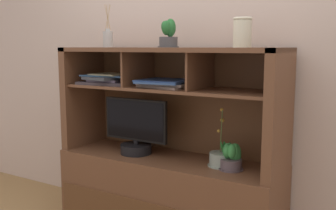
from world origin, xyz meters
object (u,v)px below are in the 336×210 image
potted_succulent (169,35)px  potted_fern (232,157)px  diffuser_bottle (108,39)px  ceramic_vase (242,32)px  media_console (168,177)px  magazine_stack_left (108,79)px  magazine_stack_centre (166,83)px  tv_monitor (136,132)px  potted_orchid (221,159)px

potted_succulent → potted_fern: bearing=-4.5°
potted_fern → diffuser_bottle: bearing=178.0°
ceramic_vase → media_console: bearing=-178.8°
magazine_stack_left → potted_succulent: potted_succulent is taller
ceramic_vase → magazine_stack_centre: bearing=-175.5°
media_console → ceramic_vase: 1.14m
media_console → ceramic_vase: bearing=1.2°
magazine_stack_left → ceramic_vase: ceramic_vase is taller
potted_fern → ceramic_vase: size_ratio=0.94×
magazine_stack_centre → ceramic_vase: (0.53, 0.04, 0.34)m
magazine_stack_centre → potted_succulent: bearing=81.3°
potted_fern → media_console: bearing=175.5°
media_console → magazine_stack_centre: size_ratio=4.29×
media_console → potted_succulent: 1.01m
magazine_stack_left → diffuser_bottle: 0.31m
potted_fern → magazine_stack_left: 1.09m
media_console → magazine_stack_left: media_console is taller
media_console → tv_monitor: bearing=-171.1°
tv_monitor → magazine_stack_left: size_ratio=1.24×
potted_orchid → potted_succulent: potted_succulent is taller
potted_fern → potted_succulent: potted_succulent is taller
media_console → potted_succulent: (0.00, 0.00, 1.01)m
magazine_stack_centre → diffuser_bottle: 0.61m
magazine_stack_centre → tv_monitor: bearing=-178.0°
potted_fern → diffuser_bottle: (-1.02, 0.04, 0.76)m
magazine_stack_left → ceramic_vase: 1.07m
potted_fern → potted_succulent: size_ratio=0.89×
media_console → tv_monitor: media_console is taller
potted_orchid → potted_fern: 0.10m
tv_monitor → magazine_stack_centre: magazine_stack_centre is taller
potted_orchid → potted_succulent: (-0.41, 0.01, 0.81)m
tv_monitor → potted_fern: (0.75, 0.00, -0.08)m
potted_fern → magazine_stack_left: (-0.99, -0.02, 0.46)m
potted_fern → potted_succulent: 0.93m
potted_fern → magazine_stack_centre: size_ratio=0.46×
ceramic_vase → tv_monitor: bearing=-176.3°
media_console → magazine_stack_left: bearing=-173.7°
media_console → ceramic_vase: size_ratio=8.79×
diffuser_bottle → potted_fern: bearing=-2.0°
tv_monitor → magazine_stack_centre: 0.45m
potted_orchid → potted_fern: size_ratio=2.23×
magazine_stack_left → potted_fern: bearing=0.9°
media_console → magazine_stack_left: size_ratio=3.84×
potted_orchid → magazine_stack_left: magazine_stack_left is taller
tv_monitor → potted_orchid: bearing=2.8°
diffuser_bottle → ceramic_vase: size_ratio=1.72×
tv_monitor → diffuser_bottle: bearing=172.1°
potted_orchid → diffuser_bottle: bearing=179.7°
potted_fern → magazine_stack_centre: bearing=179.2°
magazine_stack_left → media_console: bearing=6.3°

